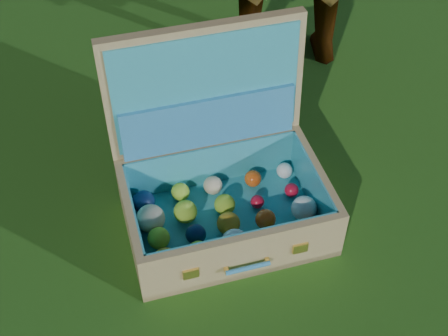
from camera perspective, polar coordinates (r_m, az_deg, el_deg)
ground at (r=1.93m, az=5.78°, el=-5.74°), size 60.00×60.00×0.00m
stray_ball at (r=1.80m, az=-6.34°, el=-9.27°), size 0.07×0.07×0.07m
suitcase at (r=1.86m, az=-0.59°, el=-0.67°), size 0.67×0.56×0.57m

